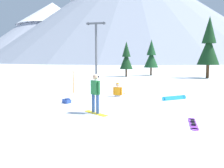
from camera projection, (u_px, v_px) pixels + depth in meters
ground_plane at (132, 108)px, 11.57m from camera, size 800.00×800.00×0.00m
snowboarder_foreground at (95, 93)px, 10.39m from camera, size 1.35×1.11×1.81m
snowboarder_midground at (118, 91)px, 15.32m from camera, size 0.65×1.84×0.94m
loose_snowboard_near_left at (174, 98)px, 13.99m from camera, size 1.58×1.22×0.24m
loose_snowboard_near_right at (193, 124)px, 8.79m from camera, size 0.39×1.76×0.09m
backpack_blue at (67, 101)px, 12.94m from camera, size 0.55×0.51×0.28m
trail_marker_pole at (73, 81)px, 16.71m from camera, size 0.06×0.06×1.77m
pine_tree_short at (151, 56)px, 34.37m from camera, size 2.18×2.18×5.36m
pine_tree_broad at (209, 45)px, 29.03m from camera, size 2.72×2.72×7.89m
pine_tree_tall at (126, 58)px, 31.63m from camera, size 1.85×1.85×4.89m
ski_lift_tower at (96, 44)px, 37.00m from camera, size 3.17×0.36×8.40m
peak_east_ridge at (53, 31)px, 199.50m from camera, size 135.74×135.74×50.85m
peak_north_spur at (131, 10)px, 198.96m from camera, size 235.46×235.46×86.07m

